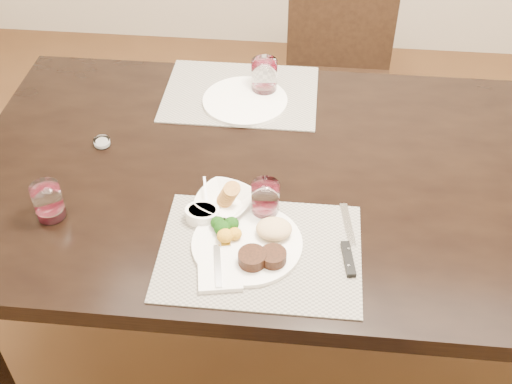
# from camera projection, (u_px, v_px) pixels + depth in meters

# --- Properties ---
(ground_plane) EXTENTS (4.50, 4.50, 0.00)m
(ground_plane) POSITION_uv_depth(u_px,v_px,m) (324.00, 341.00, 2.17)
(ground_plane) COLOR #3F2614
(ground_plane) RESTS_ON ground
(dining_table) EXTENTS (2.00, 1.00, 0.75)m
(dining_table) POSITION_uv_depth(u_px,v_px,m) (342.00, 197.00, 1.72)
(dining_table) COLOR black
(dining_table) RESTS_ON ground
(chair_far) EXTENTS (0.42, 0.42, 0.90)m
(chair_far) POSITION_uv_depth(u_px,v_px,m) (338.00, 67.00, 2.52)
(chair_far) COLOR black
(chair_far) RESTS_ON ground
(placemat_near) EXTENTS (0.46, 0.34, 0.00)m
(placemat_near) POSITION_uv_depth(u_px,v_px,m) (260.00, 252.00, 1.47)
(placemat_near) COLOR gray
(placemat_near) RESTS_ON dining_table
(placemat_far) EXTENTS (0.46, 0.34, 0.00)m
(placemat_far) POSITION_uv_depth(u_px,v_px,m) (241.00, 94.00, 1.94)
(placemat_far) COLOR gray
(placemat_far) RESTS_ON dining_table
(dinner_plate) EXTENTS (0.26, 0.26, 0.05)m
(dinner_plate) POSITION_uv_depth(u_px,v_px,m) (252.00, 242.00, 1.46)
(dinner_plate) COLOR white
(dinner_plate) RESTS_ON placemat_near
(napkin_fork) EXTENTS (0.13, 0.19, 0.02)m
(napkin_fork) POSITION_uv_depth(u_px,v_px,m) (219.00, 261.00, 1.43)
(napkin_fork) COLOR white
(napkin_fork) RESTS_ON placemat_near
(steak_knife) EXTENTS (0.04, 0.24, 0.01)m
(steak_knife) POSITION_uv_depth(u_px,v_px,m) (348.00, 250.00, 1.46)
(steak_knife) COLOR silver
(steak_knife) RESTS_ON placemat_near
(cracker_bowl) EXTENTS (0.17, 0.17, 0.06)m
(cracker_bowl) POSITION_uv_depth(u_px,v_px,m) (225.00, 201.00, 1.56)
(cracker_bowl) COLOR white
(cracker_bowl) RESTS_ON placemat_near
(sauce_ramekin) EXTENTS (0.08, 0.12, 0.07)m
(sauce_ramekin) POSITION_uv_depth(u_px,v_px,m) (203.00, 214.00, 1.53)
(sauce_ramekin) COLOR white
(sauce_ramekin) RESTS_ON placemat_near
(wine_glass_near) EXTENTS (0.07, 0.07, 0.09)m
(wine_glass_near) POSITION_uv_depth(u_px,v_px,m) (265.00, 201.00, 1.53)
(wine_glass_near) COLOR white
(wine_glass_near) RESTS_ON placemat_near
(far_plate) EXTENTS (0.25, 0.25, 0.01)m
(far_plate) POSITION_uv_depth(u_px,v_px,m) (245.00, 101.00, 1.90)
(far_plate) COLOR white
(far_plate) RESTS_ON placemat_far
(wine_glass_far) EXTENTS (0.08, 0.08, 0.11)m
(wine_glass_far) POSITION_uv_depth(u_px,v_px,m) (264.00, 78.00, 1.91)
(wine_glass_far) COLOR white
(wine_glass_far) RESTS_ON placemat_far
(wine_glass_side) EXTENTS (0.07, 0.07, 0.09)m
(wine_glass_side) POSITION_uv_depth(u_px,v_px,m) (49.00, 203.00, 1.53)
(wine_glass_side) COLOR white
(wine_glass_side) RESTS_ON dining_table
(salt_cellar) EXTENTS (0.04, 0.04, 0.02)m
(salt_cellar) POSITION_uv_depth(u_px,v_px,m) (102.00, 143.00, 1.75)
(salt_cellar) COLOR white
(salt_cellar) RESTS_ON dining_table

